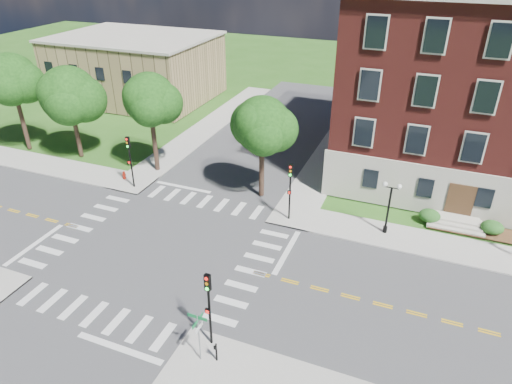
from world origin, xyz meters
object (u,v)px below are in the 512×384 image
at_px(twin_lamp_west, 389,205).
at_px(fire_hydrant, 124,175).
at_px(traffic_signal_nw, 130,156).
at_px(street_sign_pole, 199,329).
at_px(traffic_signal_ne, 290,185).
at_px(traffic_signal_se, 209,301).
at_px(push_button_post, 216,351).

distance_m(twin_lamp_west, fire_hydrant, 23.91).
bearing_deg(traffic_signal_nw, street_sign_pole, -45.61).
relative_size(traffic_signal_ne, traffic_signal_nw, 1.00).
xyz_separation_m(traffic_signal_nw, street_sign_pole, (14.63, -14.95, -0.88)).
bearing_deg(street_sign_pole, fire_hydrant, 135.79).
height_order(twin_lamp_west, street_sign_pole, twin_lamp_west).
bearing_deg(fire_hydrant, traffic_signal_nw, -29.60).
xyz_separation_m(traffic_signal_ne, traffic_signal_nw, (-14.66, -0.05, 0.00)).
bearing_deg(fire_hydrant, street_sign_pole, -44.21).
height_order(traffic_signal_nw, fire_hydrant, traffic_signal_nw).
height_order(traffic_signal_ne, twin_lamp_west, traffic_signal_ne).
xyz_separation_m(traffic_signal_ne, street_sign_pole, (-0.02, -14.99, -0.88)).
xyz_separation_m(traffic_signal_se, street_sign_pole, (-0.02, -1.20, -0.88)).
bearing_deg(twin_lamp_west, street_sign_pole, -115.06).
bearing_deg(traffic_signal_se, traffic_signal_ne, 89.99).
distance_m(traffic_signal_ne, street_sign_pole, 15.02).
relative_size(traffic_signal_ne, street_sign_pole, 1.55).
bearing_deg(traffic_signal_se, fire_hydrant, 138.07).
height_order(traffic_signal_se, street_sign_pole, traffic_signal_se).
bearing_deg(traffic_signal_ne, traffic_signal_nw, -179.81).
height_order(push_button_post, fire_hydrant, push_button_post).
bearing_deg(push_button_post, twin_lamp_west, 67.13).
bearing_deg(twin_lamp_west, traffic_signal_se, -116.78).
bearing_deg(traffic_signal_ne, street_sign_pole, -90.09).
xyz_separation_m(twin_lamp_west, street_sign_pole, (-7.43, -15.88, -0.21)).
relative_size(traffic_signal_se, fire_hydrant, 6.40).
xyz_separation_m(traffic_signal_se, traffic_signal_nw, (-14.65, 13.74, 0.00)).
relative_size(traffic_signal_nw, fire_hydrant, 6.40).
height_order(traffic_signal_ne, traffic_signal_nw, same).
xyz_separation_m(traffic_signal_se, twin_lamp_west, (7.41, 14.68, -0.66)).
bearing_deg(street_sign_pole, traffic_signal_nw, 134.39).
relative_size(traffic_signal_ne, fire_hydrant, 6.40).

